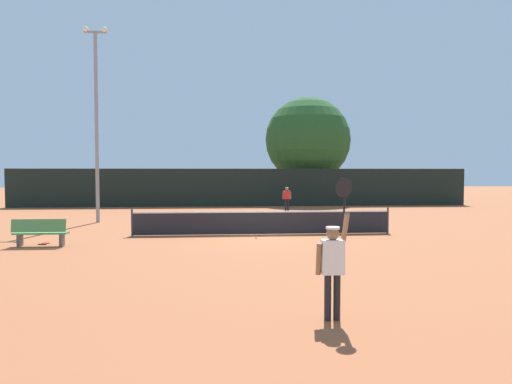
# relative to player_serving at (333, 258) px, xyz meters

# --- Properties ---
(ground_plane) EXTENTS (120.00, 120.00, 0.00)m
(ground_plane) POSITION_rel_player_serving_xyz_m (-0.20, 10.77, -1.07)
(ground_plane) COLOR #9E5633
(tennis_net) EXTENTS (10.57, 0.08, 1.07)m
(tennis_net) POSITION_rel_player_serving_xyz_m (-0.20, 10.77, -0.55)
(tennis_net) COLOR #232328
(tennis_net) RESTS_ON ground
(perimeter_fence) EXTENTS (34.20, 0.12, 2.81)m
(perimeter_fence) POSITION_rel_player_serving_xyz_m (-0.20, 26.13, 0.34)
(perimeter_fence) COLOR black
(perimeter_fence) RESTS_ON ground
(player_serving) EXTENTS (0.68, 0.39, 2.45)m
(player_serving) POSITION_rel_player_serving_xyz_m (0.00, 0.00, 0.00)
(player_serving) COLOR white
(player_serving) RESTS_ON ground
(player_receiving) EXTENTS (0.57, 0.23, 1.54)m
(player_receiving) POSITION_rel_player_serving_xyz_m (2.49, 22.22, -0.13)
(player_receiving) COLOR red
(player_receiving) RESTS_ON ground
(tennis_ball) EXTENTS (0.07, 0.07, 0.07)m
(tennis_ball) POSITION_rel_player_serving_xyz_m (-0.57, 9.62, -1.03)
(tennis_ball) COLOR #CCE033
(tennis_ball) RESTS_ON ground
(spare_racket) EXTENTS (0.28, 0.52, 0.04)m
(spare_racket) POSITION_rel_player_serving_xyz_m (-8.15, 9.03, -1.05)
(spare_racket) COLOR black
(spare_racket) RESTS_ON ground
(courtside_bench) EXTENTS (1.80, 0.44, 0.95)m
(courtside_bench) POSITION_rel_player_serving_xyz_m (-8.09, 8.40, -0.59)
(courtside_bench) COLOR #478C4C
(courtside_bench) RESTS_ON ground
(light_pole) EXTENTS (1.18, 0.28, 9.81)m
(light_pole) POSITION_rel_player_serving_xyz_m (-8.13, 15.90, 4.42)
(light_pole) COLOR gray
(light_pole) RESTS_ON ground
(large_tree) EXTENTS (7.06, 7.06, 8.76)m
(large_tree) POSITION_rel_player_serving_xyz_m (5.36, 29.86, 4.16)
(large_tree) COLOR brown
(large_tree) RESTS_ON ground
(parked_car_near) EXTENTS (2.50, 4.43, 1.69)m
(parked_car_near) POSITION_rel_player_serving_xyz_m (-2.67, 32.02, -0.29)
(parked_car_near) COLOR black
(parked_car_near) RESTS_ON ground
(parked_car_mid) EXTENTS (2.05, 4.27, 1.69)m
(parked_car_mid) POSITION_rel_player_serving_xyz_m (6.26, 31.97, -0.29)
(parked_car_mid) COLOR white
(parked_car_mid) RESTS_ON ground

